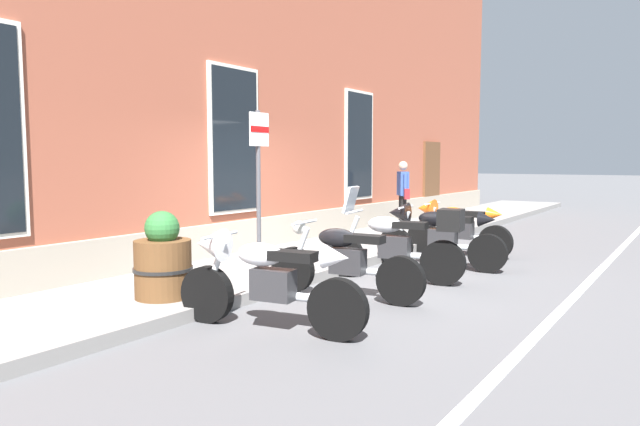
% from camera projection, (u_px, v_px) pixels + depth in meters
% --- Properties ---
extents(ground_plane, '(140.00, 140.00, 0.00)m').
position_uv_depth(ground_plane, '(344.00, 275.00, 8.77)').
color(ground_plane, '#4C4C4F').
extents(sidewalk, '(31.58, 2.25, 0.15)m').
position_uv_depth(sidewalk, '(286.00, 263.00, 9.39)').
color(sidewalk, slate).
rests_on(sidewalk, ground_plane).
extents(lane_stripe, '(31.58, 0.12, 0.01)m').
position_uv_depth(lane_stripe, '(567.00, 304.00, 6.98)').
color(lane_stripe, silver).
rests_on(lane_stripe, ground_plane).
extents(brick_pub_facade, '(25.58, 6.23, 7.89)m').
position_uv_depth(brick_pub_facade, '(117.00, 50.00, 11.37)').
color(brick_pub_facade, brown).
rests_on(brick_pub_facade, ground_plane).
extents(motorcycle_white_sport, '(0.67, 2.14, 1.04)m').
position_uv_depth(motorcycle_white_sport, '(261.00, 276.00, 5.87)').
color(motorcycle_white_sport, black).
rests_on(motorcycle_white_sport, ground_plane).
extents(motorcycle_black_naked, '(0.62, 2.12, 0.96)m').
position_uv_depth(motorcycle_black_naked, '(343.00, 261.00, 7.23)').
color(motorcycle_black_naked, black).
rests_on(motorcycle_black_naked, ground_plane).
extents(motorcycle_silver_touring, '(0.73, 2.14, 1.37)m').
position_uv_depth(motorcycle_silver_touring, '(399.00, 242.00, 8.25)').
color(motorcycle_silver_touring, black).
rests_on(motorcycle_silver_touring, ground_plane).
extents(motorcycle_black_sport, '(0.62, 2.15, 1.06)m').
position_uv_depth(motorcycle_black_sport, '(434.00, 233.00, 9.30)').
color(motorcycle_black_sport, black).
rests_on(motorcycle_black_sport, ground_plane).
extents(motorcycle_orange_sport, '(0.62, 2.00, 1.02)m').
position_uv_depth(motorcycle_orange_sport, '(454.00, 225.00, 10.53)').
color(motorcycle_orange_sport, black).
rests_on(motorcycle_orange_sport, ground_plane).
extents(pedestrian_blue_top, '(0.54, 0.49, 1.58)m').
position_uv_depth(pedestrian_blue_top, '(403.00, 191.00, 13.38)').
color(pedestrian_blue_top, black).
rests_on(pedestrian_blue_top, sidewalk).
extents(parking_sign, '(0.36, 0.07, 2.26)m').
position_uv_depth(parking_sign, '(259.00, 170.00, 7.60)').
color(parking_sign, '#4C4C51').
rests_on(parking_sign, sidewalk).
extents(barrel_planter, '(0.69, 0.69, 1.02)m').
position_uv_depth(barrel_planter, '(163.00, 262.00, 6.66)').
color(barrel_planter, brown).
rests_on(barrel_planter, sidewalk).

